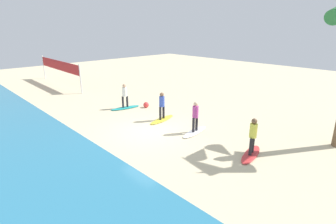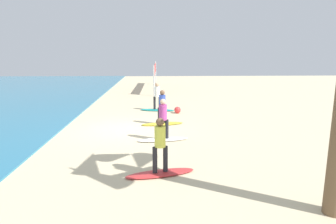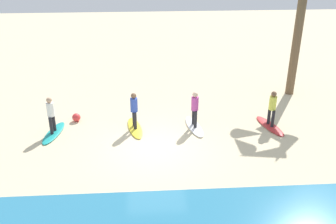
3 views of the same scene
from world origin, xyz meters
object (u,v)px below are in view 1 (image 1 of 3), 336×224
(surfer_teal, at_px, (125,94))
(beach_ball, at_px, (146,105))
(surfboard_white, at_px, (195,132))
(surfboard_teal, at_px, (125,108))
(surfboard_yellow, at_px, (162,119))
(surfer_red, at_px, (253,134))
(surfboard_red, at_px, (251,154))
(volleyball_net, at_px, (59,67))
(surfer_yellow, at_px, (162,104))
(surfer_white, at_px, (195,114))

(surfer_teal, bearing_deg, beach_ball, -124.35)
(surfboard_white, bearing_deg, surfboard_teal, -97.70)
(surfboard_teal, bearing_deg, surfboard_yellow, 104.32)
(surfer_red, height_order, surfboard_yellow, surfer_red)
(beach_ball, bearing_deg, surfboard_red, 172.50)
(surfer_red, relative_size, surfer_teal, 1.00)
(volleyball_net, bearing_deg, surfer_yellow, -178.48)
(surfer_teal, bearing_deg, volleyball_net, 0.76)
(surfboard_yellow, relative_size, surfer_yellow, 1.28)
(volleyball_net, bearing_deg, surfer_teal, -179.24)
(surfer_white, xyz_separation_m, beach_ball, (5.41, -0.99, -0.84))
(surfboard_red, xyz_separation_m, volleyball_net, (20.29, 0.17, 1.74))
(volleyball_net, bearing_deg, surfboard_yellow, -178.48)
(surfboard_red, distance_m, beach_ball, 8.93)
(surfboard_yellow, xyz_separation_m, surfer_teal, (3.55, 0.23, 0.99))
(surfer_teal, bearing_deg, surfboard_teal, 90.00)
(surfer_yellow, height_order, surfboard_teal, surfer_yellow)
(surfboard_red, relative_size, beach_ball, 5.45)
(surfer_teal, bearing_deg, surfer_red, -179.84)
(surfboard_white, relative_size, surfboard_yellow, 1.00)
(surfboard_teal, height_order, surfer_teal, surfer_teal)
(surfer_red, height_order, beach_ball, surfer_red)
(surfboard_white, distance_m, surfboard_yellow, 2.68)
(surfer_red, xyz_separation_m, beach_ball, (8.85, -1.16, -0.84))
(surfer_red, height_order, surfer_yellow, same)
(surfboard_white, relative_size, surfer_teal, 1.28)
(surfer_red, distance_m, volleyball_net, 20.30)
(surfboard_yellow, distance_m, surfer_teal, 3.69)
(surfer_white, height_order, beach_ball, surfer_white)
(surfboard_white, xyz_separation_m, surfer_white, (-0.00, -0.00, 0.99))
(surfer_white, height_order, surfer_yellow, same)
(volleyball_net, bearing_deg, surfboard_red, -179.53)
(surfboard_white, height_order, surfboard_teal, same)
(surfboard_red, xyz_separation_m, surfboard_yellow, (6.12, -0.21, 0.00))
(beach_ball, bearing_deg, surfer_red, 172.50)
(surfer_red, bearing_deg, surfboard_white, -2.85)
(surfboard_white, distance_m, surfer_teal, 6.30)
(surfer_red, bearing_deg, surfer_teal, 0.16)
(surfboard_yellow, bearing_deg, surfboard_teal, -96.82)
(surfboard_red, height_order, surfboard_yellow, same)
(surfboard_red, bearing_deg, surfer_yellow, -106.61)
(surfer_yellow, bearing_deg, surfer_red, 178.05)
(surfboard_yellow, bearing_deg, surfer_teal, -96.82)
(surfer_red, xyz_separation_m, surfboard_white, (3.44, -0.17, -0.99))
(surfboard_red, xyz_separation_m, surfboard_teal, (9.66, 0.03, 0.00))
(surfer_red, height_order, surfer_white, same)
(surfer_yellow, height_order, beach_ball, surfer_yellow)
(surfboard_white, bearing_deg, surfboard_red, 77.63)
(surfboard_yellow, bearing_deg, surfer_red, 77.45)
(surfer_white, bearing_deg, surfboard_teal, 1.82)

